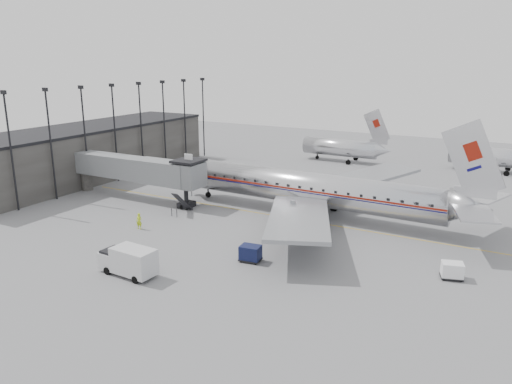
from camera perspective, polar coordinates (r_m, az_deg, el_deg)
ground at (r=58.51m, az=-2.71°, el=-3.93°), size 160.00×160.00×0.00m
terminal at (r=86.40m, az=-18.73°, el=4.29°), size 12.00×46.00×8.00m
apron_line at (r=62.11m, az=2.56°, el=-2.78°), size 60.00×0.15×0.01m
jet_bridge at (r=69.92m, az=-12.87°, el=2.44°), size 21.00×6.20×7.10m
floodlight_masts at (r=83.21m, az=-14.40°, el=7.27°), size 0.90×42.25×15.25m
distant_aircraft_near at (r=95.62m, az=9.68°, el=5.09°), size 16.39×3.20×10.26m
distant_aircraft_mid at (r=94.54m, az=25.55°, el=3.70°), size 16.39×3.20×10.26m
airliner at (r=61.94m, az=6.84°, el=0.27°), size 41.74×38.67×13.20m
service_van at (r=46.87m, az=-14.41°, el=-7.57°), size 5.77×2.51×2.66m
baggage_cart_navy at (r=48.49m, az=-0.64°, el=-6.99°), size 2.19×1.77×1.59m
baggage_cart_white at (r=48.18m, az=21.51°, el=-8.32°), size 2.26×1.96×1.51m
ramp_worker at (r=58.78m, az=-13.21°, el=-3.27°), size 0.78×0.60×1.89m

